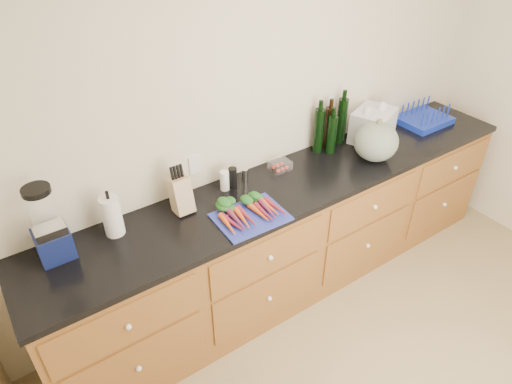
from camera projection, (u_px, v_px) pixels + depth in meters
wall_back at (270, 113)px, 3.06m from camera, size 4.10×0.05×2.60m
cabinets at (294, 236)px, 3.33m from camera, size 3.60×0.64×0.90m
countertop at (297, 182)px, 3.06m from camera, size 3.64×0.62×0.04m
cutting_board at (251, 217)px, 2.71m from camera, size 0.43×0.33×0.01m
carrots at (246, 210)px, 2.73m from camera, size 0.38×0.28×0.05m
squash at (376, 142)px, 3.19m from camera, size 0.31×0.31×0.28m
blender_appliance at (49, 228)px, 2.34m from camera, size 0.17×0.17×0.44m
paper_towel at (112, 216)px, 2.53m from camera, size 0.11×0.11×0.24m
knife_block at (181, 195)px, 2.72m from camera, size 0.11×0.11×0.22m
grinder_salt at (225, 181)px, 2.92m from camera, size 0.06×0.06×0.13m
grinder_pepper at (233, 177)px, 2.95m from camera, size 0.06×0.06×0.14m
canister_chrome at (245, 176)px, 3.00m from camera, size 0.04×0.04×0.10m
tomato_box at (280, 165)px, 3.14m from camera, size 0.14×0.11×0.06m
bottles at (330, 128)px, 3.31m from camera, size 0.29×0.15×0.35m
grocery_bag at (373, 125)px, 3.44m from camera, size 0.40×0.36×0.24m
dish_rack at (424, 118)px, 3.72m from camera, size 0.40×0.32×0.16m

